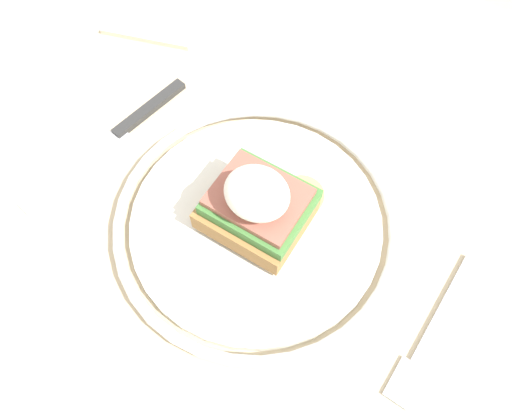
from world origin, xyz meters
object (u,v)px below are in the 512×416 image
at_px(sandwich, 258,204).
at_px(napkin, 160,7).
at_px(knife, 120,132).
at_px(fork, 431,333).
at_px(plate, 256,222).

relative_size(sandwich, napkin, 0.89).
height_order(knife, napkin, same).
height_order(fork, knife, knife).
distance_m(plate, sandwich, 0.04).
bearing_deg(knife, sandwich, 174.78).
xyz_separation_m(plate, fork, (-0.18, 0.01, -0.01)).
bearing_deg(plate, knife, -5.24).
xyz_separation_m(plate, sandwich, (-0.00, 0.00, 0.04)).
height_order(fork, napkin, napkin).
height_order(sandwich, fork, sandwich).
bearing_deg(knife, plate, 174.76).
distance_m(fork, knife, 0.35).
height_order(sandwich, knife, sandwich).
xyz_separation_m(knife, napkin, (0.08, -0.17, 0.00)).
height_order(sandwich, napkin, sandwich).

